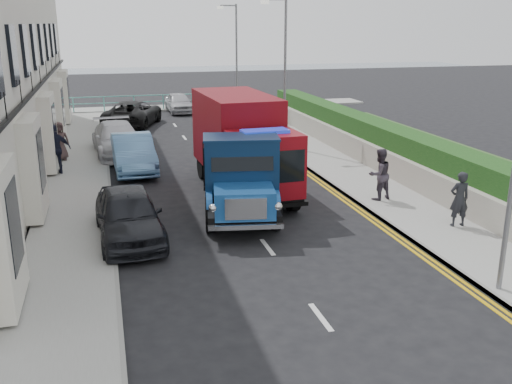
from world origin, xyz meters
name	(u,v)px	position (x,y,z in m)	size (l,w,h in m)	color
ground	(290,277)	(0.00, 0.00, 0.00)	(120.00, 120.00, 0.00)	black
pavement_west	(77,189)	(-5.20, 9.00, 0.06)	(2.40, 38.00, 0.12)	gray
pavement_east	(344,171)	(5.30, 9.00, 0.06)	(2.60, 38.00, 0.12)	gray
promenade	(162,108)	(0.00, 29.00, 0.06)	(30.00, 2.50, 0.12)	gray
sea_plane	(135,73)	(0.00, 60.00, 0.00)	(120.00, 120.00, 0.00)	slate
garden_east	(388,148)	(7.21, 9.00, 0.90)	(1.45, 28.00, 1.75)	#B2AD9E
seafront_railing	(163,102)	(0.00, 28.20, 0.58)	(13.00, 0.08, 1.11)	#59B2A5
lamp_mid	(283,65)	(4.18, 14.00, 4.00)	(1.23, 0.18, 7.00)	slate
lamp_far	(235,54)	(4.18, 24.00, 4.00)	(1.23, 0.18, 7.00)	slate
bedford_lorry	(241,182)	(-0.17, 4.39, 1.21)	(3.07, 5.81, 2.63)	black
red_lorry	(241,142)	(0.59, 7.43, 1.83)	(2.51, 6.66, 3.44)	black
parked_car_front	(128,215)	(-3.60, 3.58, 0.73)	(1.73, 4.30, 1.47)	black
parked_car_mid	(133,153)	(-3.02, 11.50, 0.75)	(1.58, 4.54, 1.50)	#6098CF
parked_car_rear	(118,139)	(-3.53, 14.69, 0.74)	(2.07, 5.09, 1.48)	silver
seafront_car_left	(133,113)	(-2.40, 22.39, 0.76)	(2.51, 5.45, 1.52)	black
seafront_car_right	(179,103)	(0.93, 27.00, 0.66)	(1.57, 3.89, 1.33)	#B9B9BF
pedestrian_east_near	(459,199)	(5.81, 1.89, 0.95)	(0.60, 0.40, 1.65)	black
pedestrian_east_far	(379,174)	(4.76, 4.91, 0.99)	(0.85, 0.66, 1.75)	#39323D
pedestrian_west_near	(56,149)	(-6.00, 11.35, 1.11)	(1.16, 0.48, 1.98)	black
pedestrian_west_far	(60,141)	(-6.00, 13.78, 0.96)	(0.82, 0.53, 1.68)	#423130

